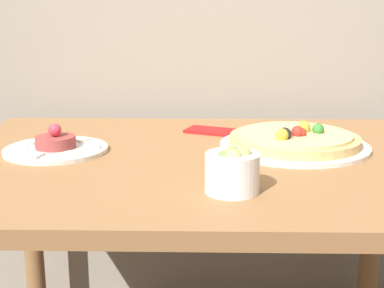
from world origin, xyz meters
TOP-DOWN VIEW (x-y plane):
  - dining_table at (0.00, 0.43)m, footprint 1.19×0.87m
  - pizza_plate at (0.23, 0.51)m, footprint 0.36×0.36m
  - tartare_plate at (-0.34, 0.46)m, footprint 0.25×0.25m
  - small_bowl at (0.06, 0.18)m, footprint 0.10×0.10m
  - napkin at (0.02, 0.68)m, footprint 0.15×0.12m

SIDE VIEW (x-z plane):
  - dining_table at x=0.00m, z-range 0.27..0.99m
  - napkin at x=0.02m, z-range 0.73..0.74m
  - tartare_plate at x=-0.34m, z-range 0.70..0.77m
  - pizza_plate at x=0.23m, z-range 0.71..0.78m
  - small_bowl at x=0.06m, z-range 0.73..0.82m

